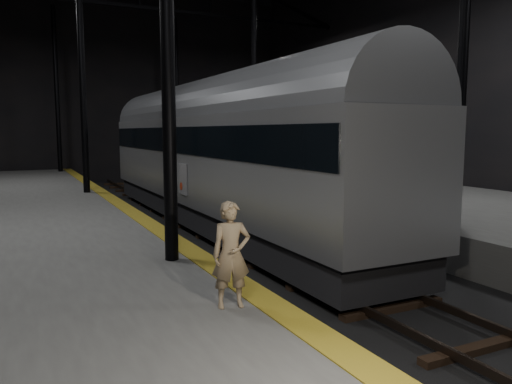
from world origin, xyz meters
TOP-DOWN VIEW (x-y plane):
  - ground at (0.00, 0.00)m, footprint 44.00×44.00m
  - platform_right at (7.50, 0.00)m, footprint 9.00×43.80m
  - tactile_strip at (-3.25, 0.00)m, footprint 0.50×43.80m
  - track at (0.00, 0.00)m, footprint 2.40×43.00m
  - train at (-0.00, 3.50)m, footprint 2.93×19.56m
  - woman at (-3.80, -6.92)m, footprint 0.61×0.47m

SIDE VIEW (x-z plane):
  - ground at x=0.00m, z-range 0.00..0.00m
  - track at x=0.00m, z-range -0.05..0.19m
  - platform_right at x=7.50m, z-range 0.00..1.00m
  - tactile_strip at x=-3.25m, z-range 1.00..1.01m
  - woman at x=-3.80m, z-range 1.00..2.51m
  - train at x=0.00m, z-range 0.30..5.53m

